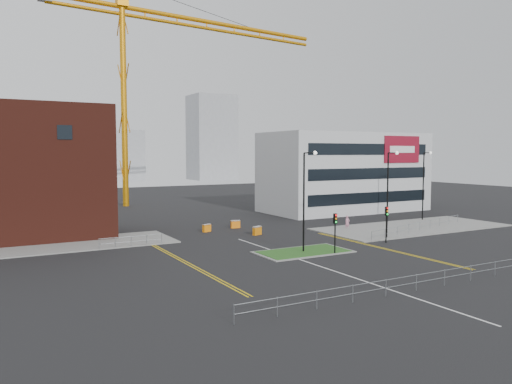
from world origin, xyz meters
TOP-DOWN VIEW (x-y plane):
  - ground at (0.00, 0.00)m, footprint 200.00×200.00m
  - pavement_left at (-20.00, 22.00)m, footprint 28.00×8.00m
  - pavement_right at (22.00, 14.00)m, footprint 24.00×10.00m
  - island_kerb at (2.00, 8.00)m, footprint 8.60×4.60m
  - grass_island at (2.00, 8.00)m, footprint 8.00×4.00m
  - office_block at (26.01, 31.97)m, footprint 25.00×12.20m
  - tower_crane at (3.86, 55.70)m, footprint 52.75×7.26m
  - streetlamp_island at (2.22, 8.00)m, footprint 1.46×0.36m
  - streetlamp_right_near at (14.22, 10.00)m, footprint 1.46×0.36m
  - streetlamp_right_far at (28.22, 18.00)m, footprint 1.46×0.36m
  - traffic_light_island at (4.00, 5.98)m, footprint 0.28×0.33m
  - traffic_light_right at (12.00, 7.98)m, footprint 0.28×0.33m
  - railing_front at (0.00, -6.00)m, footprint 24.05×0.05m
  - railing_left at (-11.00, 18.00)m, footprint 6.05×0.05m
  - railing_right at (20.50, 11.50)m, footprint 19.05×5.05m
  - centre_line at (0.00, 2.00)m, footprint 0.15×30.00m
  - yellow_left_a at (-9.00, 10.00)m, footprint 0.12×24.00m
  - yellow_left_b at (-8.70, 10.00)m, footprint 0.12×24.00m
  - yellow_right_a at (9.50, 6.00)m, footprint 0.12×20.00m
  - yellow_right_b at (9.80, 6.00)m, footprint 0.12×20.00m
  - skyline_b at (10.00, 130.00)m, footprint 24.00×12.00m
  - skyline_c at (45.00, 125.00)m, footprint 14.00×12.00m
  - skyline_d at (-8.00, 140.00)m, footprint 30.00×12.00m
  - pedestrian at (14.17, 16.66)m, footprint 0.61×0.41m
  - barrier_left at (-1.00, 23.05)m, footprint 1.11×0.69m
  - barrier_mid at (3.00, 18.42)m, footprint 1.19×0.74m
  - barrier_right at (3.12, 24.00)m, footprint 1.15×0.49m

SIDE VIEW (x-z plane):
  - ground at x=0.00m, z-range 0.00..0.00m
  - centre_line at x=0.00m, z-range 0.00..0.01m
  - yellow_left_a at x=-9.00m, z-range 0.00..0.01m
  - yellow_left_b at x=-8.70m, z-range 0.00..0.01m
  - yellow_right_a at x=9.50m, z-range 0.00..0.01m
  - yellow_right_b at x=9.80m, z-range 0.00..0.01m
  - island_kerb at x=2.00m, z-range 0.00..0.08m
  - pavement_left at x=-20.00m, z-range 0.00..0.12m
  - pavement_right at x=22.00m, z-range 0.00..0.12m
  - grass_island at x=2.00m, z-range 0.00..0.12m
  - barrier_left at x=-1.00m, z-range 0.04..0.92m
  - barrier_right at x=3.12m, z-range 0.04..0.98m
  - barrier_mid at x=3.00m, z-range 0.04..0.99m
  - railing_left at x=-11.00m, z-range 0.19..1.29m
  - railing_right at x=20.50m, z-range 0.23..1.33m
  - railing_front at x=0.00m, z-range 0.23..1.33m
  - pedestrian at x=14.17m, z-range 0.00..1.65m
  - traffic_light_island at x=4.00m, z-range 0.74..4.39m
  - traffic_light_right at x=12.00m, z-range 0.74..4.39m
  - streetlamp_island at x=2.22m, z-range 0.82..10.00m
  - streetlamp_right_near at x=14.22m, z-range 0.82..10.00m
  - streetlamp_right_far at x=28.22m, z-range 0.82..10.00m
  - skyline_d at x=-8.00m, z-range 0.00..12.00m
  - office_block at x=26.01m, z-range 0.00..12.00m
  - skyline_b at x=10.00m, z-range 0.00..16.00m
  - skyline_c at x=45.00m, z-range 0.00..28.00m
  - tower_crane at x=3.86m, z-range 7.06..43.94m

